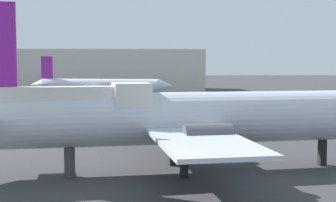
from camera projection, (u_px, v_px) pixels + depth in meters
name	position (u px, v px, depth m)	size (l,w,h in m)	color
airplane_at_gate	(195.00, 118.00, 32.73)	(37.05, 24.06, 11.32)	silver
airplane_far_left	(99.00, 85.00, 97.13)	(29.93, 18.11, 8.99)	silver
terminal_building	(82.00, 70.00, 133.46)	(66.63, 24.27, 11.26)	beige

